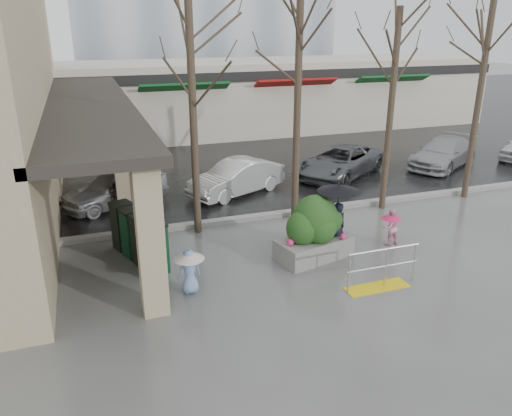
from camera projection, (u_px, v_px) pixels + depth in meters
ground at (307, 274)px, 12.71m from camera, size 120.00×120.00×0.00m
street_asphalt at (164, 122)px, 32.18m from camera, size 120.00×36.00×0.01m
curb at (255, 217)px, 16.22m from camera, size 120.00×0.30×0.15m
canopy_slab at (85, 97)px, 17.05m from camera, size 2.80×18.00×0.25m
pillar_front at (150, 239)px, 10.45m from camera, size 0.55×0.55×3.50m
pillar_back at (122, 162)px, 16.21m from camera, size 0.55×0.55×3.50m
storefront_row at (208, 97)px, 28.53m from camera, size 34.00×6.74×4.00m
handrail at (380, 273)px, 11.94m from camera, size 1.90×0.50×1.03m
tree_west at (191, 59)px, 13.51m from camera, size 3.20×3.20×6.80m
tree_midwest at (299, 51)px, 14.45m from camera, size 3.20×3.20×7.00m
tree_mideast at (395, 62)px, 15.60m from camera, size 3.20×3.20×6.50m
tree_east at (487, 43)px, 16.49m from camera, size 3.20×3.20×7.20m
woman at (338, 210)px, 13.39m from camera, size 1.17×1.17×2.05m
child_pink at (390, 225)px, 14.21m from camera, size 0.57×0.57×1.07m
child_blue at (189, 266)px, 11.61m from camera, size 0.74×0.74×1.10m
planter at (315, 228)px, 13.33m from camera, size 2.23×1.48×1.78m
news_boxes at (138, 236)px, 13.25m from camera, size 1.33×2.48×1.36m
car_a at (115, 188)px, 17.26m from camera, size 3.98×2.91×1.26m
car_b at (236, 178)px, 18.46m from camera, size 4.03×2.79×1.26m
car_c at (340, 161)px, 20.62m from camera, size 4.94×4.23×1.26m
car_d at (443, 153)px, 22.04m from camera, size 4.64×3.70×1.26m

